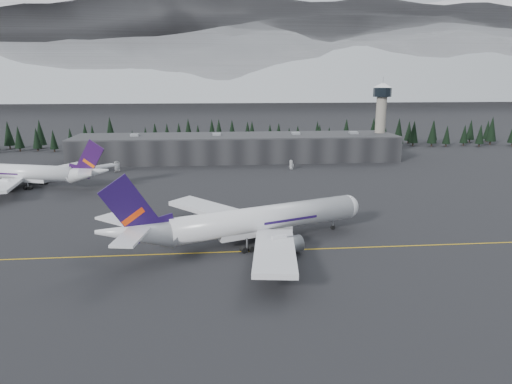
{
  "coord_description": "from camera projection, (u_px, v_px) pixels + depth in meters",
  "views": [
    {
      "loc": [
        -11.49,
        -103.21,
        39.58
      ],
      "look_at": [
        0.0,
        20.0,
        9.0
      ],
      "focal_mm": 32.0,
      "sensor_mm": 36.0,
      "label": 1
    }
  ],
  "objects": [
    {
      "name": "terminal",
      "position": [
        237.0,
        147.0,
        229.61
      ],
      "size": [
        160.0,
        30.0,
        12.6
      ],
      "color": "black",
      "rests_on": "ground"
    },
    {
      "name": "gse_vehicle_a",
      "position": [
        117.0,
        170.0,
        200.69
      ],
      "size": [
        3.68,
        5.36,
        1.36
      ],
      "primitive_type": "imported",
      "rotation": [
        0.0,
        0.0,
        0.32
      ],
      "color": "silver",
      "rests_on": "ground"
    },
    {
      "name": "mountain_ridge",
      "position": [
        218.0,
        97.0,
        1076.89
      ],
      "size": [
        4400.0,
        900.0,
        420.0
      ],
      "primitive_type": null,
      "color": "white",
      "rests_on": "ground"
    },
    {
      "name": "taxiline",
      "position": [
        265.0,
        251.0,
        108.36
      ],
      "size": [
        400.0,
        0.4,
        0.02
      ],
      "primitive_type": "cube",
      "color": "gold",
      "rests_on": "ground"
    },
    {
      "name": "jet_parked",
      "position": [
        32.0,
        173.0,
        171.96
      ],
      "size": [
        62.2,
        56.3,
        18.72
      ],
      "rotation": [
        0.0,
        0.0,
        2.85
      ],
      "color": "silver",
      "rests_on": "ground"
    },
    {
      "name": "treeline",
      "position": [
        233.0,
        136.0,
        265.08
      ],
      "size": [
        360.0,
        20.0,
        15.0
      ],
      "primitive_type": "cube",
      "color": "black",
      "rests_on": "ground"
    },
    {
      "name": "control_tower",
      "position": [
        381.0,
        112.0,
        235.17
      ],
      "size": [
        10.0,
        10.0,
        37.7
      ],
      "color": "gray",
      "rests_on": "ground"
    },
    {
      "name": "gse_vehicle_b",
      "position": [
        292.0,
        168.0,
        206.39
      ],
      "size": [
        4.69,
        3.57,
        1.49
      ],
      "primitive_type": "imported",
      "rotation": [
        0.0,
        0.0,
        -1.09
      ],
      "color": "white",
      "rests_on": "ground"
    },
    {
      "name": "ground",
      "position": [
        264.0,
        248.0,
        110.29
      ],
      "size": [
        1400.0,
        1400.0,
        0.0
      ],
      "primitive_type": "plane",
      "color": "black",
      "rests_on": "ground"
    },
    {
      "name": "jet_main",
      "position": [
        244.0,
        222.0,
        111.19
      ],
      "size": [
        66.79,
        59.74,
        20.31
      ],
      "rotation": [
        0.0,
        0.0,
        0.36
      ],
      "color": "silver",
      "rests_on": "ground"
    }
  ]
}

